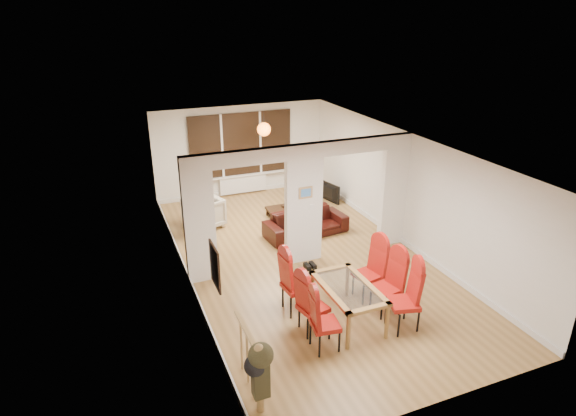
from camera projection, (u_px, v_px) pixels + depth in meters
floor at (303, 260)px, 10.52m from camera, size 5.00×9.00×0.01m
room_walls at (304, 205)px, 10.02m from camera, size 5.00×9.00×2.60m
divider_wall at (304, 205)px, 10.02m from camera, size 5.00×0.18×2.60m
bay_window_blinds at (241, 144)px, 13.75m from camera, size 3.00×0.08×1.80m
radiator at (243, 184)px, 14.17m from camera, size 1.40×0.08×0.50m
pendant_light at (264, 129)px, 12.63m from camera, size 0.36×0.36×0.36m
stair_newel at (248, 355)px, 6.78m from camera, size 0.40×1.20×1.10m
wall_poster at (215, 266)px, 6.99m from camera, size 0.04×0.52×0.67m
pillar_photo at (306, 193)px, 9.82m from camera, size 0.30×0.03×0.25m
dining_table at (348, 303)px, 8.34m from camera, size 0.82×1.46×0.68m
dining_chair_la at (325, 320)px, 7.57m from camera, size 0.48×0.48×1.07m
dining_chair_lb at (313, 304)px, 7.99m from camera, size 0.51×0.51×1.08m
dining_chair_lc at (297, 282)px, 8.53m from camera, size 0.52×0.52×1.17m
dining_chair_ra at (404, 299)px, 8.04m from camera, size 0.57×0.57×1.17m
dining_chair_rb at (386, 284)px, 8.49m from camera, size 0.53×0.53×1.13m
dining_chair_rc at (368, 271)px, 8.91m from camera, size 0.54×0.54×1.15m
sofa at (306, 223)px, 11.60m from camera, size 2.08×0.99×0.59m
armchair at (203, 213)px, 11.96m from camera, size 1.05×1.06×0.77m
person at (192, 199)px, 11.36m from camera, size 0.77×0.62×1.83m
television at (326, 192)px, 13.64m from camera, size 0.94×0.33×0.54m
coffee_table at (287, 211)px, 12.72m from camera, size 1.16×0.75×0.25m
bottle at (286, 200)px, 12.71m from camera, size 0.07×0.07×0.30m
bowl at (285, 206)px, 12.69m from camera, size 0.20×0.20×0.05m
shoes at (310, 266)px, 10.16m from camera, size 0.22×0.24×0.09m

